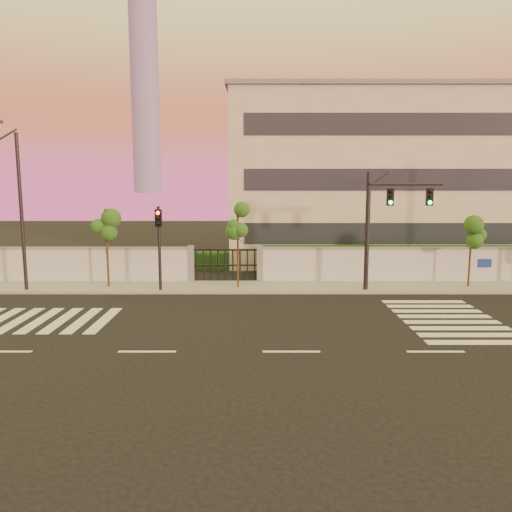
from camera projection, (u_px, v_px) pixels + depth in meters
name	position (u px, v px, depth m)	size (l,w,h in m)	color
ground	(291.00, 352.00, 17.26)	(120.00, 120.00, 0.00)	black
sidewalk	(278.00, 287.00, 27.63)	(60.00, 3.00, 0.15)	gray
perimeter_wall	(279.00, 265.00, 28.97)	(60.00, 0.36, 2.20)	#B9BBC0
hedge_row	(294.00, 262.00, 31.72)	(41.00, 4.25, 1.80)	#13340F
institutional_building	(390.00, 178.00, 38.11)	(24.40, 12.40, 12.25)	#B7AC9A
distant_skyscraper	(145.00, 84.00, 285.26)	(16.00, 16.00, 118.00)	slate
road_markings	(248.00, 322.00, 20.97)	(57.00, 7.62, 0.02)	silver
street_tree_c	(107.00, 230.00, 27.06)	(1.49, 1.18, 4.40)	#382314
street_tree_d	(238.00, 228.00, 26.81)	(1.41, 1.12, 4.63)	#382314
street_tree_e	(471.00, 237.00, 27.16)	(1.40, 1.11, 3.92)	#382314
traffic_signal_main	(383.00, 217.00, 26.12)	(4.01, 0.47, 6.35)	black
traffic_signal_secondary	(159.00, 238.00, 26.14)	(0.36, 0.34, 4.59)	black
streetlight_west	(19.00, 204.00, 25.82)	(0.52, 2.10, 8.74)	black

